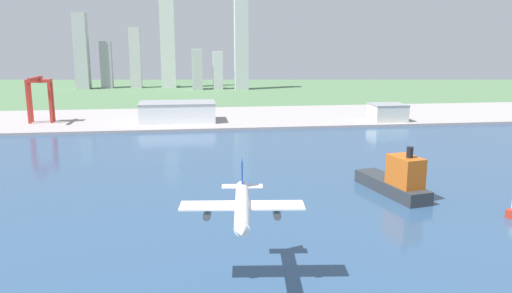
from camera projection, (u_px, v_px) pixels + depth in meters
ground_plane at (214, 166)px, 307.42m from camera, size 2400.00×2400.00×0.00m
water_bay at (220, 195)px, 249.23m from camera, size 840.00×360.00×0.15m
industrial_pier at (203, 118)px, 491.38m from camera, size 840.00×140.00×2.50m
airplane_landing at (242, 207)px, 150.10m from camera, size 38.67×44.12×14.10m
container_barge at (397, 180)px, 246.66m from camera, size 22.51×50.80×26.22m
port_crane_red at (39, 90)px, 448.03m from camera, size 21.36×36.62×41.91m
warehouse_main at (178, 112)px, 459.42m from camera, size 68.92×38.38×18.01m
warehouse_annex at (388, 112)px, 464.82m from camera, size 31.07×27.55×15.68m
distant_skyline at (164, 51)px, 797.79m from camera, size 271.39×67.35×156.50m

